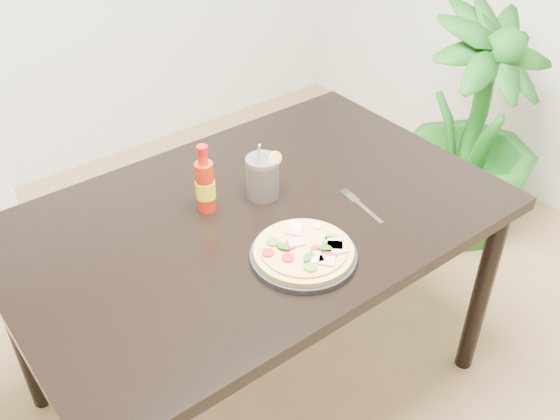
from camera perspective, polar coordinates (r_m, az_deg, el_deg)
dining_table at (r=1.82m, az=-2.31°, el=-2.34°), size 1.40×0.90×0.75m
plate at (r=1.61m, az=2.15°, el=-4.19°), size 0.28×0.28×0.02m
pizza at (r=1.60m, az=2.25°, el=-3.63°), size 0.26×0.26×0.03m
hot_sauce_bottle at (r=1.75m, az=-6.85°, el=2.28°), size 0.07×0.07×0.21m
cola_cup at (r=1.81m, az=-1.61°, el=2.97°), size 0.10×0.10×0.19m
fork at (r=1.81m, az=7.38°, el=0.45°), size 0.04×0.19×0.00m
houseplant at (r=2.78m, az=17.24°, el=7.03°), size 0.59×0.59×1.03m
plant_pot at (r=2.99m, az=15.87°, el=0.29°), size 0.28×0.28×0.22m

